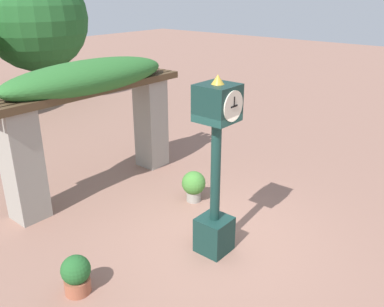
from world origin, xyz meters
The scene contains 5 objects.
ground_plane centered at (0.00, 0.00, 0.00)m, with size 60.00×60.00×0.00m, color #8E6656.
pedestal_clock centered at (-0.26, -0.21, 1.57)m, with size 0.57×0.62×3.09m.
pergola centered at (0.00, 3.30, 2.09)m, with size 4.67×1.22×2.91m.
potted_plant_near_left centered at (0.89, 1.21, 0.38)m, with size 0.51×0.51×0.68m.
potted_plant_near_right centered at (-2.43, 0.72, 0.32)m, with size 0.44×0.44×0.63m.
Camera 1 is at (-5.10, -3.76, 4.27)m, focal length 38.00 mm.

